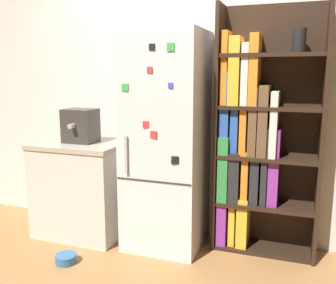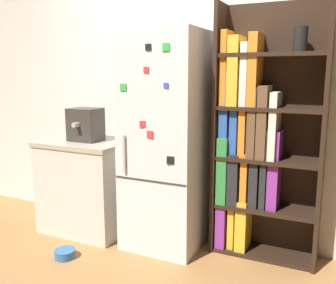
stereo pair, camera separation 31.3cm
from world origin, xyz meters
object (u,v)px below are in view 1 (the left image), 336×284
(espresso_machine, at_px, (81,126))
(refrigerator, at_px, (166,142))
(pet_bowl, at_px, (66,258))
(bookshelf, at_px, (255,139))

(espresso_machine, bearing_deg, refrigerator, 2.81)
(espresso_machine, relative_size, pet_bowl, 1.75)
(refrigerator, bearing_deg, bookshelf, 13.22)
(espresso_machine, bearing_deg, pet_bowl, -72.51)
(refrigerator, xyz_separation_m, espresso_machine, (-0.80, -0.04, 0.10))
(refrigerator, xyz_separation_m, bookshelf, (0.72, 0.17, 0.04))
(espresso_machine, bearing_deg, bookshelf, 7.78)
(bookshelf, distance_m, pet_bowl, 1.79)
(refrigerator, distance_m, espresso_machine, 0.81)
(refrigerator, height_order, bookshelf, bookshelf)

